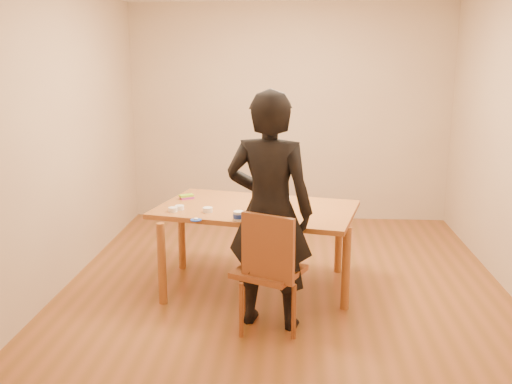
# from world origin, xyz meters

# --- Properties ---
(room_shell) EXTENTS (4.00, 4.50, 2.70)m
(room_shell) POSITION_xyz_m (0.00, 0.34, 1.35)
(room_shell) COLOR brown
(room_shell) RESTS_ON ground
(dining_table) EXTENTS (1.89, 1.36, 0.04)m
(dining_table) POSITION_xyz_m (-0.25, -0.08, 0.73)
(dining_table) COLOR brown
(dining_table) RESTS_ON floor
(dining_chair) EXTENTS (0.61, 0.61, 0.04)m
(dining_chair) POSITION_xyz_m (-0.10, -0.85, 0.45)
(dining_chair) COLOR brown
(dining_chair) RESTS_ON floor
(cake_plate) EXTENTS (0.26, 0.26, 0.02)m
(cake_plate) POSITION_xyz_m (-0.06, -0.08, 0.76)
(cake_plate) COLOR red
(cake_plate) RESTS_ON dining_table
(cake) EXTENTS (0.22, 0.22, 0.07)m
(cake) POSITION_xyz_m (-0.06, -0.08, 0.81)
(cake) COLOR white
(cake) RESTS_ON cake_plate
(frosting_dome) EXTENTS (0.22, 0.22, 0.03)m
(frosting_dome) POSITION_xyz_m (-0.06, -0.08, 0.86)
(frosting_dome) COLOR white
(frosting_dome) RESTS_ON cake
(frosting_tub) EXTENTS (0.09, 0.09, 0.08)m
(frosting_tub) POSITION_xyz_m (-0.37, -0.51, 0.79)
(frosting_tub) COLOR white
(frosting_tub) RESTS_ON dining_table
(frosting_lid) EXTENTS (0.09, 0.09, 0.01)m
(frosting_lid) POSITION_xyz_m (-0.71, -0.54, 0.76)
(frosting_lid) COLOR #1B41B4
(frosting_lid) RESTS_ON dining_table
(frosting_dollop) EXTENTS (0.04, 0.04, 0.02)m
(frosting_dollop) POSITION_xyz_m (-0.71, -0.54, 0.77)
(frosting_dollop) COLOR white
(frosting_dollop) RESTS_ON frosting_lid
(ramekin_green) EXTENTS (0.08, 0.08, 0.04)m
(ramekin_green) POSITION_xyz_m (-0.96, -0.28, 0.77)
(ramekin_green) COLOR white
(ramekin_green) RESTS_ON dining_table
(ramekin_yellow) EXTENTS (0.08, 0.08, 0.04)m
(ramekin_yellow) POSITION_xyz_m (-0.66, -0.28, 0.77)
(ramekin_yellow) COLOR white
(ramekin_yellow) RESTS_ON dining_table
(ramekin_multi) EXTENTS (0.08, 0.08, 0.04)m
(ramekin_multi) POSITION_xyz_m (-0.91, -0.21, 0.77)
(ramekin_multi) COLOR white
(ramekin_multi) RESTS_ON dining_table
(candy_box_pink) EXTENTS (0.14, 0.12, 0.02)m
(candy_box_pink) POSITION_xyz_m (-0.92, 0.17, 0.76)
(candy_box_pink) COLOR #CF307C
(candy_box_pink) RESTS_ON dining_table
(candy_box_green) EXTENTS (0.14, 0.13, 0.02)m
(candy_box_green) POSITION_xyz_m (-0.93, 0.18, 0.78)
(candy_box_green) COLOR #3D9A1C
(candy_box_green) RESTS_ON candy_box_pink
(spatula) EXTENTS (0.15, 0.03, 0.01)m
(spatula) POSITION_xyz_m (-0.34, -0.49, 0.76)
(spatula) COLOR black
(spatula) RESTS_ON dining_table
(person) EXTENTS (0.74, 0.56, 1.83)m
(person) POSITION_xyz_m (-0.10, -0.81, 0.92)
(person) COLOR black
(person) RESTS_ON floor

